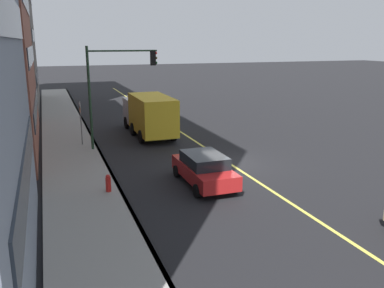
# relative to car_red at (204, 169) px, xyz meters

# --- Properties ---
(ground) EXTENTS (200.00, 200.00, 0.00)m
(ground) POSITION_rel_car_red_xyz_m (2.71, -2.58, -0.79)
(ground) COLOR black
(sidewalk_slab) EXTENTS (80.00, 3.38, 0.15)m
(sidewalk_slab) POSITION_rel_car_red_xyz_m (2.71, 5.58, -0.71)
(sidewalk_slab) COLOR gray
(sidewalk_slab) RESTS_ON ground
(curb_edge) EXTENTS (80.00, 0.16, 0.15)m
(curb_edge) POSITION_rel_car_red_xyz_m (2.71, 3.97, -0.71)
(curb_edge) COLOR slate
(curb_edge) RESTS_ON ground
(lane_stripe_center) EXTENTS (80.00, 0.16, 0.01)m
(lane_stripe_center) POSITION_rel_car_red_xyz_m (2.71, -2.58, -0.78)
(lane_stripe_center) COLOR #D8CC4C
(lane_stripe_center) RESTS_ON ground
(car_red) EXTENTS (4.44, 2.01, 1.50)m
(car_red) POSITION_rel_car_red_xyz_m (0.00, 0.00, 0.00)
(car_red) COLOR red
(car_red) RESTS_ON ground
(truck_yellow) EXTENTS (7.57, 2.50, 2.94)m
(truck_yellow) POSITION_rel_car_red_xyz_m (11.12, -0.13, 0.80)
(truck_yellow) COLOR silver
(truck_yellow) RESTS_ON ground
(traffic_light_mast) EXTENTS (0.28, 4.32, 6.38)m
(traffic_light_mast) POSITION_rel_car_red_xyz_m (7.94, 2.74, 3.57)
(traffic_light_mast) COLOR #1E3823
(traffic_light_mast) RESTS_ON ground
(street_sign_post) EXTENTS (0.60, 0.08, 2.96)m
(street_sign_post) POSITION_rel_car_red_xyz_m (9.34, 4.79, 0.96)
(street_sign_post) COLOR slate
(street_sign_post) RESTS_ON ground
(fire_hydrant) EXTENTS (0.24, 0.24, 0.94)m
(fire_hydrant) POSITION_rel_car_red_xyz_m (0.19, 4.49, -0.32)
(fire_hydrant) COLOR red
(fire_hydrant) RESTS_ON ground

